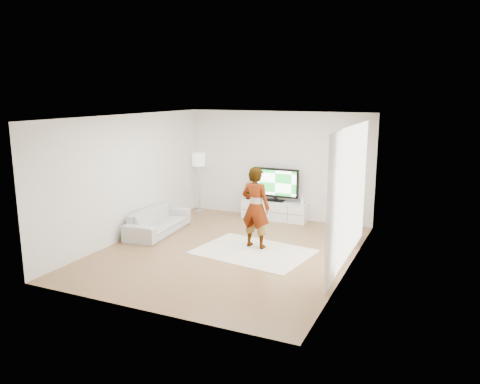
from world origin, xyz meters
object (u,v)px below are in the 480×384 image
at_px(floor_lamp, 199,162).
at_px(television, 276,183).
at_px(player, 256,207).
at_px(rug, 253,252).
at_px(sofa, 158,221).
at_px(media_console, 275,210).

bearing_deg(floor_lamp, television, 2.38).
bearing_deg(player, floor_lamp, -35.41).
xyz_separation_m(rug, floor_lamp, (-2.70, 2.54, 1.39)).
distance_m(rug, sofa, 2.61).
bearing_deg(floor_lamp, media_console, 1.67).
distance_m(media_console, floor_lamp, 2.51).
bearing_deg(media_console, television, 90.00).
bearing_deg(sofa, rug, -102.71).
distance_m(media_console, player, 2.43).
bearing_deg(rug, television, 100.29).
xyz_separation_m(media_console, sofa, (-2.09, -2.28, 0.05)).
bearing_deg(rug, media_console, 100.40).
bearing_deg(player, media_console, -74.96).
bearing_deg(player, rug, 108.63).
bearing_deg(media_console, floor_lamp, -178.33).
relative_size(player, sofa, 0.88).
height_order(rug, sofa, sofa).
height_order(rug, player, player).
relative_size(media_console, sofa, 0.87).
bearing_deg(television, floor_lamp, -177.62).
relative_size(media_console, rug, 0.75).
bearing_deg(television, player, -80.13).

